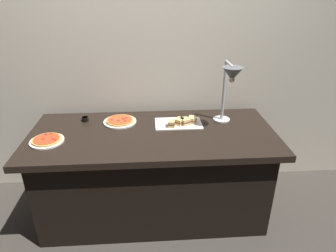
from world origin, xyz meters
TOP-DOWN VIEW (x-y plane):
  - ground_plane at (0.00, 0.00)m, footprint 8.00×8.00m
  - back_wall at (0.00, 0.50)m, footprint 4.40×0.04m
  - buffet_table at (0.00, 0.00)m, footprint 1.90×0.84m
  - heat_lamp at (0.58, 0.03)m, footprint 0.15×0.34m
  - pizza_plate_front at (-0.77, -0.10)m, footprint 0.24×0.24m
  - pizza_plate_center at (-0.27, 0.20)m, footprint 0.27×0.27m
  - sandwich_platter at (0.23, 0.12)m, footprint 0.38×0.23m
  - sauce_cup_near at (-0.56, 0.25)m, footprint 0.06×0.06m

SIDE VIEW (x-z plane):
  - ground_plane at x=0.00m, z-range 0.00..0.00m
  - buffet_table at x=0.00m, z-range 0.01..0.77m
  - pizza_plate_center at x=-0.27m, z-range 0.76..0.79m
  - pizza_plate_front at x=-0.77m, z-range 0.76..0.79m
  - sauce_cup_near at x=-0.56m, z-range 0.76..0.80m
  - sandwich_platter at x=0.23m, z-range 0.75..0.81m
  - heat_lamp at x=0.58m, z-range 0.90..1.41m
  - back_wall at x=0.00m, z-range 0.00..2.40m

